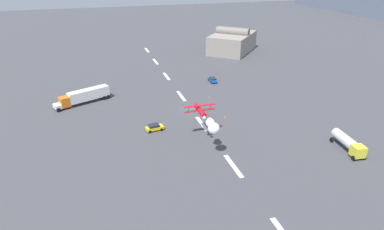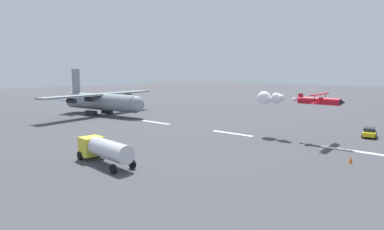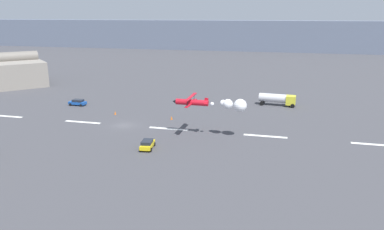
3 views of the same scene
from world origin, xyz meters
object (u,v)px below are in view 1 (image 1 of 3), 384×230
at_px(fuel_tanker_truck, 348,143).
at_px(airport_staff_sedan, 213,80).
at_px(semi_truck_orange, 84,96).
at_px(traffic_cone_far, 225,117).
at_px(followme_car_yellow, 154,127).
at_px(traffic_cone_near, 209,97).
at_px(stunt_biplane_red, 208,121).

bearing_deg(fuel_tanker_truck, airport_staff_sedan, -166.05).
height_order(semi_truck_orange, traffic_cone_far, semi_truck_orange).
bearing_deg(followme_car_yellow, airport_staff_sedan, 138.48).
bearing_deg(airport_staff_sedan, semi_truck_orange, -81.22).
xyz_separation_m(airport_staff_sedan, traffic_cone_near, (12.76, -5.66, -0.44)).
bearing_deg(traffic_cone_far, followme_car_yellow, -85.70).
bearing_deg(traffic_cone_far, fuel_tanker_truck, 40.15).
bearing_deg(traffic_cone_far, semi_truck_orange, -121.21).
relative_size(stunt_biplane_red, followme_car_yellow, 3.27).
xyz_separation_m(semi_truck_orange, fuel_tanker_truck, (41.85, 51.55, -0.40)).
height_order(stunt_biplane_red, traffic_cone_far, stunt_biplane_red).
height_order(followme_car_yellow, airport_staff_sedan, same).
bearing_deg(airport_staff_sedan, stunt_biplane_red, -21.65).
height_order(followme_car_yellow, traffic_cone_near, followme_car_yellow).
distance_m(fuel_tanker_truck, traffic_cone_near, 39.38).
height_order(fuel_tanker_truck, followme_car_yellow, fuel_tanker_truck).
bearing_deg(stunt_biplane_red, fuel_tanker_truck, 70.83).
distance_m(stunt_biplane_red, traffic_cone_far, 16.23).
bearing_deg(traffic_cone_near, traffic_cone_far, -3.17).
bearing_deg(airport_staff_sedan, traffic_cone_near, -23.90).
bearing_deg(traffic_cone_near, stunt_biplane_red, -20.51).
distance_m(followme_car_yellow, traffic_cone_near, 23.96).
relative_size(airport_staff_sedan, traffic_cone_near, 5.70).
distance_m(stunt_biplane_red, fuel_tanker_truck, 29.15).
distance_m(semi_truck_orange, traffic_cone_far, 38.89).
bearing_deg(followme_car_yellow, traffic_cone_near, 128.32).
relative_size(fuel_tanker_truck, traffic_cone_near, 11.94).
relative_size(stunt_biplane_red, traffic_cone_far, 18.35).
relative_size(stunt_biplane_red, airport_staff_sedan, 3.22).
bearing_deg(followme_car_yellow, stunt_biplane_red, 40.04).
height_order(semi_truck_orange, airport_staff_sedan, semi_truck_orange).
height_order(stunt_biplane_red, traffic_cone_near, stunt_biplane_red).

